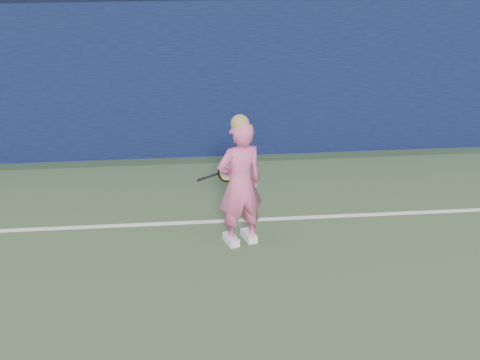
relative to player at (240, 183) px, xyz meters
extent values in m
cube|color=#0C0F37|center=(-0.78, 3.04, 0.45)|extent=(24.00, 0.40, 2.50)
imported|color=#F05D96|center=(0.00, 0.00, -0.01)|extent=(0.66, 0.54, 1.58)
sphere|color=tan|center=(0.00, 0.00, 0.75)|extent=(0.22, 0.22, 0.22)
cube|color=white|center=(0.11, 0.04, -0.75)|extent=(0.20, 0.30, 0.10)
cube|color=white|center=(-0.11, -0.04, -0.75)|extent=(0.20, 0.30, 0.10)
torus|color=black|center=(-0.11, 0.38, -0.01)|extent=(0.29, 0.14, 0.29)
torus|color=yellow|center=(-0.11, 0.38, -0.01)|extent=(0.23, 0.11, 0.24)
cylinder|color=beige|center=(-0.11, 0.38, -0.01)|extent=(0.23, 0.10, 0.23)
cylinder|color=black|center=(-0.33, 0.38, -0.06)|extent=(0.26, 0.07, 0.10)
cylinder|color=black|center=(-0.45, 0.39, -0.10)|extent=(0.12, 0.05, 0.06)
cube|color=white|center=(-0.78, 0.54, -0.79)|extent=(11.00, 0.08, 0.01)
camera|label=1|loc=(-0.68, -7.24, 3.31)|focal=50.00mm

